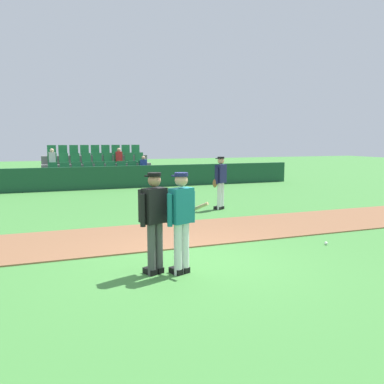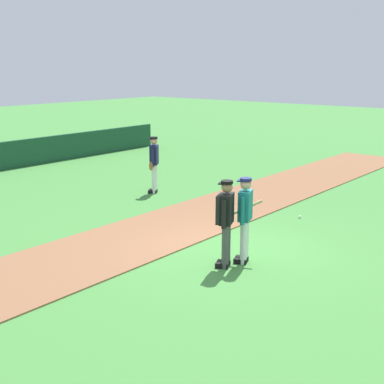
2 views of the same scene
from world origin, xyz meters
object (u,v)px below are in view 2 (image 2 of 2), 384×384
(umpire_home_plate, at_px, (225,219))
(baseball, at_px, (300,217))
(batter_teal_jersey, at_px, (245,217))
(runner_navy_jersey, at_px, (154,163))

(umpire_home_plate, xyz_separation_m, baseball, (4.04, 0.49, -0.96))
(umpire_home_plate, relative_size, baseball, 23.78)
(batter_teal_jersey, height_order, runner_navy_jersey, same)
(umpire_home_plate, bearing_deg, runner_navy_jersey, 55.57)
(umpire_home_plate, bearing_deg, batter_teal_jersey, -19.74)
(runner_navy_jersey, bearing_deg, batter_teal_jersey, -120.38)
(runner_navy_jersey, bearing_deg, baseball, -85.78)
(umpire_home_plate, height_order, runner_navy_jersey, same)
(batter_teal_jersey, height_order, umpire_home_plate, same)
(batter_teal_jersey, xyz_separation_m, runner_navy_jersey, (3.24, 5.53, -0.01))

